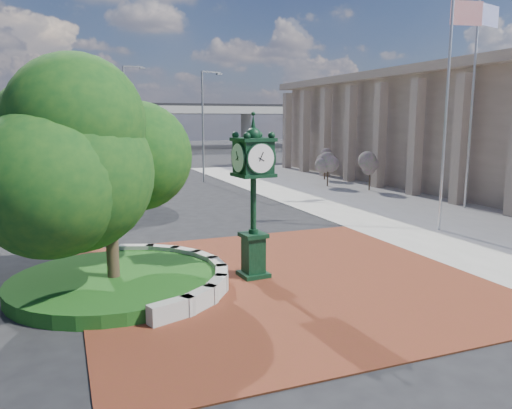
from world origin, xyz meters
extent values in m
plane|color=black|center=(0.00, 0.00, 0.00)|extent=(200.00, 200.00, 0.00)
cube|color=brown|center=(0.00, -1.00, 0.02)|extent=(12.00, 12.00, 0.04)
cube|color=#9E9B93|center=(16.00, 10.00, 0.02)|extent=(20.00, 50.00, 0.04)
cube|color=#9E9B93|center=(-3.91, -3.01, 0.27)|extent=(1.29, 0.76, 0.54)
cube|color=#9E9B93|center=(-3.05, -2.54, 0.27)|extent=(1.20, 1.04, 0.54)
cube|color=#9E9B93|center=(-2.38, -1.84, 0.27)|extent=(1.00, 1.22, 0.54)
cube|color=#9E9B93|center=(-1.95, -0.96, 0.27)|extent=(0.71, 1.30, 0.54)
cube|color=#9E9B93|center=(-1.80, 0.00, 0.27)|extent=(0.35, 1.25, 0.54)
cube|color=#9E9B93|center=(-1.95, 0.96, 0.27)|extent=(0.71, 1.30, 0.54)
cube|color=#9E9B93|center=(-2.38, 1.84, 0.27)|extent=(1.00, 1.22, 0.54)
cube|color=#9E9B93|center=(-3.05, 2.54, 0.27)|extent=(1.20, 1.04, 0.54)
cube|color=#9E9B93|center=(-3.91, 3.01, 0.27)|extent=(1.29, 0.76, 0.54)
cylinder|color=#134112|center=(-5.00, 0.00, 0.20)|extent=(6.10, 6.10, 0.40)
cube|color=black|center=(16.80, 12.00, 4.00)|extent=(0.30, 40.00, 5.50)
cube|color=#9E9B93|center=(0.00, 70.00, 6.50)|extent=(90.00, 12.00, 1.20)
cube|color=black|center=(0.00, 70.00, 7.30)|extent=(90.00, 12.00, 0.40)
cylinder|color=#9E9B93|center=(5.00, 70.00, 3.00)|extent=(1.80, 1.80, 6.00)
cylinder|color=#9E9B93|center=(25.00, 70.00, 3.00)|extent=(1.80, 1.80, 6.00)
cylinder|color=#38281C|center=(-5.00, 0.00, 1.08)|extent=(0.36, 0.36, 2.17)
sphere|color=#103C14|center=(-5.00, 0.00, 3.73)|extent=(5.20, 5.20, 5.20)
cylinder|color=#38281C|center=(-4.00, 18.00, 0.96)|extent=(0.36, 0.36, 1.92)
sphere|color=#103C14|center=(-4.00, 18.00, 3.25)|extent=(4.40, 4.40, 4.40)
cube|color=black|center=(-0.71, -0.45, 0.09)|extent=(0.95, 0.95, 0.17)
cube|color=black|center=(-0.71, -0.45, 0.76)|extent=(0.65, 0.65, 1.20)
cube|color=black|center=(-0.71, -0.45, 1.39)|extent=(0.83, 0.83, 0.13)
cylinder|color=black|center=(-0.71, -0.45, 2.38)|extent=(0.18, 0.18, 1.85)
cube|color=black|center=(-0.71, -0.45, 3.86)|extent=(1.06, 1.06, 0.98)
cylinder|color=white|center=(-0.66, -0.96, 3.86)|extent=(0.87, 0.15, 0.87)
cylinder|color=white|center=(-0.76, 0.06, 3.86)|extent=(0.87, 0.15, 0.87)
cylinder|color=white|center=(-1.22, -0.50, 3.86)|extent=(0.15, 0.87, 0.87)
cylinder|color=white|center=(-0.20, -0.40, 3.86)|extent=(0.15, 0.87, 0.87)
sphere|color=black|center=(-0.71, -0.45, 4.53)|extent=(0.48, 0.48, 0.48)
cone|color=black|center=(-0.71, -0.45, 4.89)|extent=(0.20, 0.20, 0.54)
imported|color=#60200D|center=(-0.35, 35.00, 0.73)|extent=(2.51, 4.55, 1.47)
cylinder|color=silver|center=(9.62, 2.82, 5.12)|extent=(0.12, 0.12, 10.24)
plane|color=red|center=(10.38, 2.82, 9.52)|extent=(1.51, 0.27, 1.54)
cylinder|color=silver|center=(15.00, 6.85, 5.66)|extent=(0.14, 0.14, 11.32)
plane|color=navy|center=(15.85, 6.85, 10.53)|extent=(1.63, 0.46, 1.70)
cylinder|color=slate|center=(4.34, 23.76, 4.33)|extent=(0.15, 0.15, 8.66)
cube|color=slate|center=(5.17, 24.03, 8.66)|extent=(1.69, 0.67, 0.12)
cube|color=slate|center=(5.90, 24.27, 8.56)|extent=(0.53, 0.38, 0.14)
cylinder|color=slate|center=(0.20, 38.67, 5.15)|extent=(0.18, 0.18, 10.31)
cube|color=slate|center=(1.23, 38.75, 10.31)|extent=(2.07, 0.32, 0.14)
cube|color=slate|center=(2.15, 38.81, 10.19)|extent=(0.59, 0.33, 0.17)
cylinder|color=#38281C|center=(13.99, 14.85, 0.60)|extent=(0.10, 0.10, 1.20)
sphere|color=#B15896|center=(13.99, 14.85, 1.60)|extent=(1.20, 1.20, 1.20)
cylinder|color=#38281C|center=(12.30, 17.83, 0.60)|extent=(0.10, 0.10, 1.20)
sphere|color=#B15896|center=(12.30, 17.83, 1.60)|extent=(1.20, 1.20, 1.20)
cylinder|color=#38281C|center=(14.18, 21.66, 0.60)|extent=(0.10, 0.10, 1.20)
sphere|color=#B15896|center=(14.18, 21.66, 1.60)|extent=(1.20, 1.20, 1.20)
camera|label=1|loc=(-6.25, -14.83, 5.02)|focal=35.00mm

